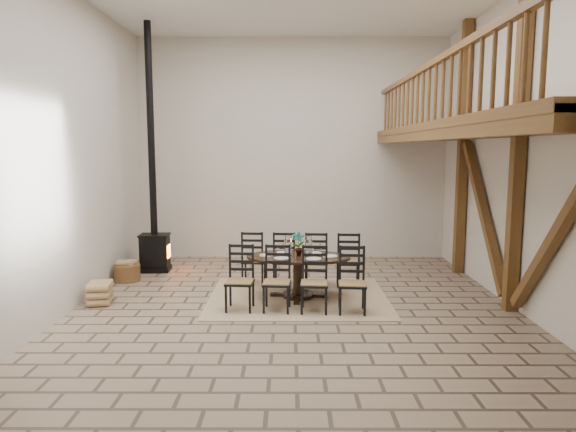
{
  "coord_description": "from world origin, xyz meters",
  "views": [
    {
      "loc": [
        -0.08,
        -7.82,
        2.52
      ],
      "look_at": [
        -0.11,
        0.4,
        1.44
      ],
      "focal_mm": 32.0,
      "sensor_mm": 36.0,
      "label": 1
    }
  ],
  "objects_px": {
    "dining_table": "(298,276)",
    "log_basket": "(127,272)",
    "wood_stove": "(154,216)",
    "log_stack": "(100,293)"
  },
  "relations": [
    {
      "from": "dining_table",
      "to": "log_basket",
      "type": "relative_size",
      "value": 4.7
    },
    {
      "from": "wood_stove",
      "to": "log_basket",
      "type": "height_order",
      "value": "wood_stove"
    },
    {
      "from": "log_basket",
      "to": "log_stack",
      "type": "distance_m",
      "value": 1.46
    },
    {
      "from": "log_basket",
      "to": "log_stack",
      "type": "xyz_separation_m",
      "value": [
        0.02,
        -1.46,
        0.0
      ]
    },
    {
      "from": "dining_table",
      "to": "wood_stove",
      "type": "distance_m",
      "value": 3.58
    },
    {
      "from": "dining_table",
      "to": "log_stack",
      "type": "relative_size",
      "value": 4.36
    },
    {
      "from": "dining_table",
      "to": "log_stack",
      "type": "bearing_deg",
      "value": -169.59
    },
    {
      "from": "log_basket",
      "to": "wood_stove",
      "type": "bearing_deg",
      "value": 67.78
    },
    {
      "from": "dining_table",
      "to": "wood_stove",
      "type": "height_order",
      "value": "wood_stove"
    },
    {
      "from": "dining_table",
      "to": "log_basket",
      "type": "xyz_separation_m",
      "value": [
        -3.26,
        1.1,
        -0.19
      ]
    }
  ]
}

